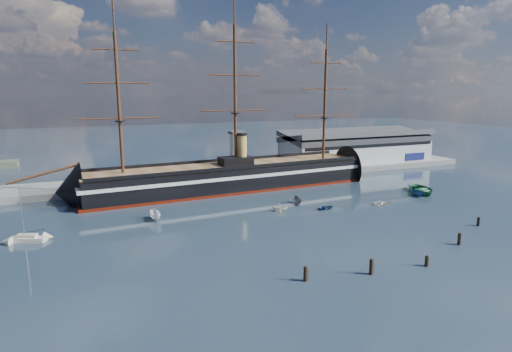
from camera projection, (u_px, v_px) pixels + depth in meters
name	position (u px, v px, depth m)	size (l,w,h in m)	color
ground	(270.00, 203.00, 118.25)	(600.00, 600.00, 0.00)	#1B2E3F
quay	(253.00, 177.00, 154.54)	(180.00, 18.00, 2.00)	slate
warehouse	(356.00, 147.00, 175.38)	(63.00, 21.00, 11.60)	#B7BABC
quay_tower	(237.00, 152.00, 147.21)	(5.00, 5.00, 15.00)	silver
warship	(225.00, 177.00, 132.99)	(113.29, 20.98, 53.94)	black
sailboat	(27.00, 238.00, 87.45)	(7.43, 4.72, 11.49)	beige
motorboat_a	(156.00, 220.00, 102.21)	(7.10, 2.60, 2.84)	white
motorboat_b	(326.00, 209.00, 111.97)	(2.81, 1.12, 1.31)	navy
motorboat_c	(298.00, 204.00, 117.10)	(5.90, 2.16, 2.36)	slate
motorboat_d	(280.00, 211.00, 109.82)	(6.48, 2.81, 2.37)	white
motorboat_e	(382.00, 205.00, 116.11)	(3.09, 1.24, 1.44)	silver
motorboat_f	(418.00, 196.00, 125.60)	(5.63, 2.06, 2.25)	navy
motorboat_g	(421.00, 193.00, 129.57)	(7.26, 2.91, 3.39)	#24633F
piling_near_left	(305.00, 281.00, 69.41)	(0.64, 0.64, 3.25)	black
piling_near_mid	(426.00, 266.00, 75.30)	(0.64, 0.64, 2.69)	black
piling_near_right	(459.00, 245.00, 85.85)	(0.64, 0.64, 3.20)	black
piling_far_right	(478.00, 226.00, 97.97)	(0.64, 0.64, 2.79)	black
piling_extra	(371.00, 274.00, 71.96)	(0.64, 0.64, 3.46)	black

